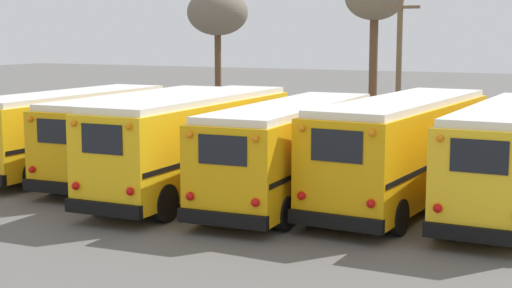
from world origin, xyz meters
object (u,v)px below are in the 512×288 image
at_px(utility_pole, 399,64).
at_px(school_bus_0, 70,128).
at_px(school_bus_3, 292,148).
at_px(school_bus_4, 403,147).
at_px(bare_tree_1, 375,2).
at_px(school_bus_1, 144,132).
at_px(bare_tree_0, 218,14).
at_px(school_bus_2, 194,141).

bearing_deg(utility_pole, school_bus_0, -127.06).
relative_size(school_bus_3, school_bus_4, 0.98).
height_order(school_bus_3, bare_tree_1, bare_tree_1).
bearing_deg(school_bus_0, bare_tree_1, 65.60).
height_order(school_bus_1, school_bus_3, school_bus_3).
height_order(utility_pole, bare_tree_0, bare_tree_0).
bearing_deg(school_bus_4, school_bus_0, 179.95).
distance_m(school_bus_3, school_bus_4, 3.35).
bearing_deg(bare_tree_0, utility_pole, -30.16).
distance_m(school_bus_1, school_bus_2, 3.66).
bearing_deg(school_bus_2, school_bus_3, 9.51).
xyz_separation_m(school_bus_0, utility_pole, (9.03, 11.95, 2.12)).
relative_size(school_bus_0, school_bus_2, 0.97).
distance_m(school_bus_2, school_bus_4, 6.54).
distance_m(school_bus_2, utility_pole, 13.98).
bearing_deg(school_bus_4, bare_tree_1, 111.30).
distance_m(school_bus_1, utility_pole, 13.31).
bearing_deg(bare_tree_1, school_bus_4, -68.70).
distance_m(utility_pole, bare_tree_0, 16.29).
relative_size(school_bus_1, bare_tree_0, 1.30).
bearing_deg(school_bus_3, bare_tree_1, 99.49).
height_order(school_bus_2, school_bus_3, school_bus_2).
xyz_separation_m(utility_pole, bare_tree_0, (-13.91, 8.08, 2.55)).
xyz_separation_m(school_bus_0, school_bus_1, (3.17, 0.20, -0.00)).
relative_size(school_bus_1, utility_pole, 1.42).
height_order(school_bus_0, bare_tree_1, bare_tree_1).
bearing_deg(utility_pole, school_bus_1, -116.48).
bearing_deg(school_bus_3, school_bus_2, -170.49).
height_order(school_bus_3, utility_pole, utility_pole).
relative_size(school_bus_0, school_bus_1, 0.95).
relative_size(school_bus_4, utility_pole, 1.42).
distance_m(school_bus_1, school_bus_4, 9.51).
bearing_deg(school_bus_2, bare_tree_0, 117.40).
relative_size(school_bus_1, school_bus_2, 1.02).
distance_m(school_bus_3, bare_tree_0, 25.99).
distance_m(school_bus_0, school_bus_4, 12.68).
xyz_separation_m(school_bus_4, bare_tree_0, (-17.57, 20.05, 4.56)).
bearing_deg(school_bus_1, school_bus_4, -1.24).
xyz_separation_m(school_bus_4, bare_tree_1, (-5.86, 15.04, 4.91)).
distance_m(school_bus_4, bare_tree_0, 27.04).
xyz_separation_m(school_bus_0, school_bus_4, (12.68, -0.01, 0.11)).
bearing_deg(school_bus_3, school_bus_4, 18.85).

